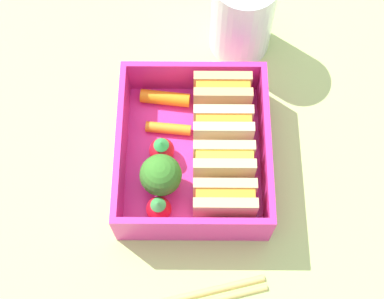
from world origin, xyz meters
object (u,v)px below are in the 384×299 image
sandwich_center (222,164)px  carrot_stick_far_left (164,98)px  carrot_stick_left (167,128)px  sandwich_center_left (222,129)px  sandwich_center_right (223,201)px  drinking_glass (241,15)px  sandwich_left (221,95)px  strawberry_far_left (158,209)px  broccoli_floret (159,175)px  strawberry_left (161,149)px

sandwich_center → carrot_stick_far_left: size_ratio=1.13×
carrot_stick_left → sandwich_center_left: bearing=80.6°
carrot_stick_left → sandwich_center: bearing=49.5°
sandwich_center_right → drinking_glass: size_ratio=0.60×
sandwich_center_left → sandwich_left: bearing=180.0°
strawberry_far_left → carrot_stick_left: bearing=175.8°
sandwich_center → carrot_stick_left: bearing=-130.5°
sandwich_center_right → sandwich_left: bearing=180.0°
broccoli_floret → drinking_glass: drinking_glass is taller
carrot_stick_left → strawberry_far_left: size_ratio=1.53×
broccoli_floret → carrot_stick_far_left: bearing=179.6°
sandwich_left → sandwich_center_left: bearing=0.0°
sandwich_center → carrot_stick_left: size_ratio=1.26×
carrot_stick_left → sandwich_center_right: bearing=32.9°
broccoli_floret → sandwich_center_left: bearing=130.8°
sandwich_center_left → drinking_glass: 13.11cm
carrot_stick_far_left → strawberry_far_left: size_ratio=1.71×
sandwich_center_left → broccoli_floret: 7.85cm
sandwich_left → carrot_stick_far_left: (-0.62, -5.87, -1.65)cm
sandwich_center_right → strawberry_far_left: (0.41, -6.11, -1.03)cm
broccoli_floret → strawberry_far_left: bearing=-3.5°
sandwich_center_left → carrot_stick_far_left: size_ratio=1.13×
sandwich_center_left → carrot_stick_far_left: 7.50cm
strawberry_far_left → drinking_glass: bearing=158.1°
strawberry_left → broccoli_floret: broccoli_floret is taller
sandwich_center → strawberry_far_left: sandwich_center is taller
sandwich_left → drinking_glass: (-9.09, 2.26, 1.28)cm
sandwich_center_left → drinking_glass: (-12.85, 2.26, 1.28)cm
strawberry_far_left → sandwich_center_right: bearing=93.8°
sandwich_left → sandwich_center: bearing=0.0°
sandwich_left → carrot_stick_far_left: 6.13cm
sandwich_center_right → carrot_stick_left: bearing=-147.1°
sandwich_left → strawberry_far_left: size_ratio=1.92×
sandwich_center_right → strawberry_left: sandwich_center_right is taller
sandwich_center_right → strawberry_far_left: bearing=-86.2°
sandwich_center → strawberry_far_left: size_ratio=1.92×
drinking_glass → broccoli_floret: bearing=-24.5°
sandwich_left → drinking_glass: 9.45cm
sandwich_center_left → broccoli_floret: bearing=-49.2°
carrot_stick_left → strawberry_left: 2.88cm
carrot_stick_left → drinking_glass: bearing=147.1°
sandwich_center_right → strawberry_far_left: 6.21cm
carrot_stick_far_left → strawberry_left: bearing=-1.2°
carrot_stick_far_left → broccoli_floret: 9.72cm
carrot_stick_far_left → strawberry_far_left: (12.30, -0.24, 0.62)cm
sandwich_left → carrot_stick_far_left: size_ratio=1.13×
sandwich_left → strawberry_far_left: sandwich_left is taller
drinking_glass → sandwich_center_left: bearing=-10.0°
sandwich_center_right → carrot_stick_far_left: (-11.90, -5.87, -1.65)cm
drinking_glass → sandwich_left: bearing=-14.0°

